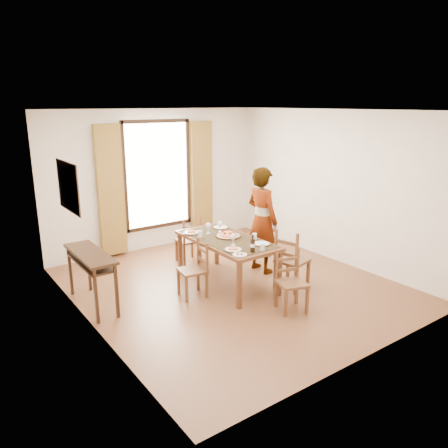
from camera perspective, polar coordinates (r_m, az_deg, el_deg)
ground at (r=7.00m, az=1.12°, el=-8.05°), size 5.00×5.00×0.00m
room_shell at (r=6.63m, az=0.49°, el=4.60°), size 4.60×5.10×2.74m
console_table at (r=6.38m, az=-17.06°, el=-4.56°), size 0.38×1.20×0.80m
dining_table at (r=6.84m, az=0.35°, el=-2.46°), size 0.87×1.76×0.76m
chair_west at (r=6.53m, az=-3.91°, el=-6.10°), size 0.43×0.43×0.85m
chair_north at (r=7.89m, az=-4.62°, el=-2.26°), size 0.40×0.40×0.85m
chair_south at (r=6.17m, az=8.73°, el=-7.61°), size 0.47×0.47×0.85m
chair_east at (r=6.80m, az=8.75°, el=-4.87°), size 0.52×0.52×0.97m
man at (r=7.36m, az=5.00°, el=0.51°), size 0.69×0.49×1.80m
plate_sw at (r=6.27m, az=1.23°, el=-3.23°), size 0.27×0.27×0.05m
plate_se at (r=6.55m, az=4.94°, el=-2.45°), size 0.27×0.27×0.05m
plate_nw at (r=7.11m, az=-4.27°, el=-1.00°), size 0.27×0.27×0.05m
plate_ne at (r=7.38m, az=-0.46°, el=-0.33°), size 0.27×0.27×0.05m
pasta_platter at (r=6.90m, az=0.54°, el=-1.27°), size 0.40×0.40×0.10m
caprese_plate at (r=6.08m, az=2.08°, el=-3.93°), size 0.20×0.20×0.04m
wine_glass_a at (r=6.47m, az=1.21°, el=-2.02°), size 0.08×0.08×0.18m
wine_glass_b at (r=7.14m, az=-0.52°, el=-0.32°), size 0.08×0.08×0.18m
wine_glass_c at (r=7.06m, az=-2.08°, el=-0.53°), size 0.08×0.08×0.18m
tumbler_a at (r=6.76m, az=4.00°, el=-1.65°), size 0.07×0.07×0.10m
tumbler_b at (r=6.90m, az=-3.13°, el=-1.29°), size 0.07×0.07×0.10m
tumbler_c at (r=6.29m, az=5.04°, el=-3.02°), size 0.07×0.07×0.10m
wine_bottle at (r=6.19m, az=3.76°, el=-2.58°), size 0.07×0.07×0.25m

